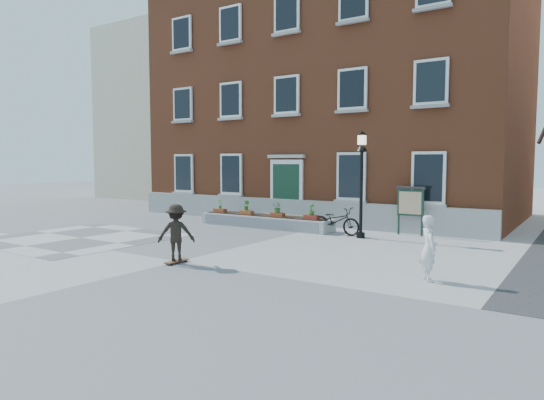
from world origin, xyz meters
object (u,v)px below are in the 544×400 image
Objects in this scene: bicycle at (336,221)px; notice_board at (411,202)px; bystander at (429,248)px; skateboarder at (176,233)px; lamp_post at (362,169)px.

bicycle is 1.08× the size of notice_board.
skateboarder reaches higher than bystander.
skateboarder is (-3.75, -8.64, -0.41)m from notice_board.
lamp_post is at bearing -99.06° from bicycle.
bicycle is at bearing 8.39° from bystander.
notice_board reaches higher than bicycle.
notice_board is (1.32, 1.62, -1.28)m from lamp_post.
lamp_post reaches higher than bicycle.
bystander reaches higher than bicycle.
bicycle is 1.30× the size of bystander.
notice_board reaches higher than skateboarder.
notice_board reaches higher than bystander.
skateboarder is at bearing 71.51° from bystander.
skateboarder reaches higher than bicycle.
skateboarder is at bearing 172.84° from bicycle.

